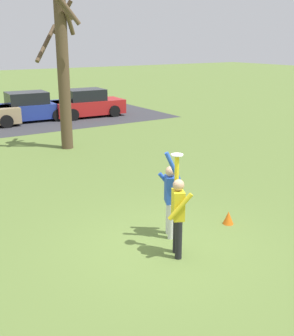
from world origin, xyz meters
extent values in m
plane|color=olive|center=(0.00, 0.00, 0.00)|extent=(120.00, 120.00, 0.00)
cylinder|color=black|center=(-0.06, -0.60, 0.41)|extent=(0.14, 0.14, 0.82)
cylinder|color=black|center=(0.06, -0.37, 0.41)|extent=(0.14, 0.14, 0.82)
cube|color=gold|center=(0.00, -0.49, 1.12)|extent=(0.36, 0.42, 0.60)
sphere|color=tan|center=(0.00, -0.49, 1.53)|extent=(0.23, 0.23, 0.23)
cylinder|color=gold|center=(-0.10, -0.69, 1.17)|extent=(0.46, 0.29, 0.58)
cylinder|color=gold|center=(0.10, -0.29, 1.75)|extent=(0.09, 0.09, 0.66)
cylinder|color=silver|center=(0.46, 0.45, 0.41)|extent=(0.14, 0.14, 0.82)
cylinder|color=silver|center=(0.35, 0.22, 0.41)|extent=(0.14, 0.14, 0.82)
cube|color=#234CB2|center=(0.41, 0.33, 1.12)|extent=(0.36, 0.42, 0.60)
sphere|color=tan|center=(0.41, 0.33, 1.53)|extent=(0.23, 0.23, 0.23)
cylinder|color=#234CB2|center=(0.51, 0.53, 1.17)|extent=(0.46, 0.29, 0.58)
cylinder|color=#234CB2|center=(0.31, 0.13, 1.72)|extent=(0.34, 0.21, 0.65)
cylinder|color=white|center=(0.10, -0.29, 2.09)|extent=(0.25, 0.25, 0.02)
cylinder|color=black|center=(0.76, 14.95, 0.33)|extent=(0.67, 0.26, 0.66)
cube|color=#233893|center=(2.46, 16.28, 0.55)|extent=(4.20, 2.03, 0.80)
cube|color=black|center=(2.31, 16.29, 1.27)|extent=(2.19, 1.76, 0.64)
cylinder|color=black|center=(3.78, 17.12, 0.33)|extent=(0.67, 0.26, 0.66)
cylinder|color=black|center=(3.67, 15.30, 0.33)|extent=(0.67, 0.26, 0.66)
cylinder|color=black|center=(1.24, 17.26, 0.33)|extent=(0.67, 0.26, 0.66)
cylinder|color=black|center=(1.13, 15.45, 0.33)|extent=(0.67, 0.26, 0.66)
cube|color=red|center=(5.73, 15.83, 0.55)|extent=(4.20, 2.03, 0.80)
cube|color=black|center=(5.58, 15.84, 1.27)|extent=(2.19, 1.76, 0.64)
cylinder|color=black|center=(7.05, 16.67, 0.33)|extent=(0.67, 0.26, 0.66)
cylinder|color=black|center=(6.94, 14.85, 0.33)|extent=(0.67, 0.26, 0.66)
cylinder|color=black|center=(4.51, 16.81, 0.33)|extent=(0.67, 0.26, 0.66)
cylinder|color=black|center=(4.41, 15.00, 0.33)|extent=(0.67, 0.26, 0.66)
cylinder|color=brown|center=(1.69, 9.32, 2.89)|extent=(0.47, 0.47, 5.78)
cylinder|color=brown|center=(1.90, 9.06, 5.11)|extent=(0.73, 0.63, 1.29)
cylinder|color=brown|center=(1.27, 9.88, 4.17)|extent=(1.31, 1.05, 1.45)
cylinder|color=brown|center=(1.90, 9.62, 5.14)|extent=(0.82, 0.63, 1.29)
cone|color=orange|center=(1.98, 0.09, 0.16)|extent=(0.26, 0.26, 0.32)
camera|label=1|loc=(-4.80, -6.74, 4.25)|focal=45.20mm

